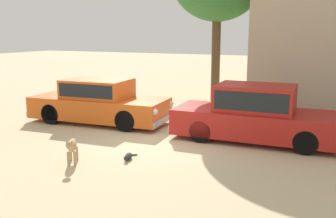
# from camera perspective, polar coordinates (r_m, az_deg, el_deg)

# --- Properties ---
(ground_plane) EXTENTS (80.00, 80.00, 0.00)m
(ground_plane) POSITION_cam_1_polar(r_m,az_deg,el_deg) (10.45, -2.08, -4.89)
(ground_plane) COLOR #CCB78E
(parked_sedan_nearest) EXTENTS (4.80, 2.07, 1.45)m
(parked_sedan_nearest) POSITION_cam_1_polar(r_m,az_deg,el_deg) (12.67, -10.46, 1.17)
(parked_sedan_nearest) COLOR #D15619
(parked_sedan_nearest) RESTS_ON ground_plane
(parked_sedan_second) EXTENTS (4.70, 1.86, 1.56)m
(parked_sedan_second) POSITION_cam_1_polar(r_m,az_deg,el_deg) (10.59, 13.19, -0.71)
(parked_sedan_second) COLOR #AD1E19
(parked_sedan_second) RESTS_ON ground_plane
(stray_dog_spotted) EXTENTS (0.56, 0.86, 0.65)m
(stray_dog_spotted) POSITION_cam_1_polar(r_m,az_deg,el_deg) (8.84, -14.41, -5.52)
(stray_dog_spotted) COLOR tan
(stray_dog_spotted) RESTS_ON ground_plane
(stray_cat) EXTENTS (0.27, 0.61, 0.16)m
(stray_cat) POSITION_cam_1_polar(r_m,az_deg,el_deg) (8.99, -6.06, -7.21)
(stray_cat) COLOR #2D2B28
(stray_cat) RESTS_ON ground_plane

